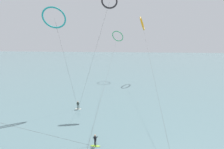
% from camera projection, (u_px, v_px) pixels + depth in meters
% --- Properties ---
extents(sea_water, '(400.00, 200.00, 0.08)m').
position_uv_depth(sea_water, '(127.00, 62.00, 110.26)').
color(sea_water, slate).
rests_on(sea_water, ground).
extents(surfer_ivory, '(1.40, 0.62, 1.70)m').
position_uv_depth(surfer_ivory, '(78.00, 106.00, 34.25)').
color(surfer_ivory, silver).
rests_on(surfer_ivory, ground).
extents(surfer_lime, '(1.40, 0.73, 1.70)m').
position_uv_depth(surfer_lime, '(95.00, 141.00, 22.13)').
color(surfer_lime, '#8CC62D').
rests_on(surfer_lime, ground).
extents(kite_amber, '(2.60, 50.62, 22.18)m').
position_uv_depth(kite_amber, '(142.00, 24.00, 57.12)').
color(kite_amber, orange).
rests_on(kite_amber, ground).
extents(kite_teal, '(7.11, 4.52, 20.76)m').
position_uv_depth(kite_teal, '(54.00, 17.00, 32.79)').
color(kite_teal, teal).
rests_on(kite_teal, ground).
extents(kite_emerald, '(5.02, 49.22, 17.52)m').
position_uv_depth(kite_emerald, '(118.00, 36.00, 59.88)').
color(kite_emerald, '#199351').
rests_on(kite_emerald, ground).
extents(kite_charcoal, '(7.81, 5.79, 23.61)m').
position_uv_depth(kite_charcoal, '(109.00, 1.00, 33.97)').
color(kite_charcoal, black).
rests_on(kite_charcoal, ground).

